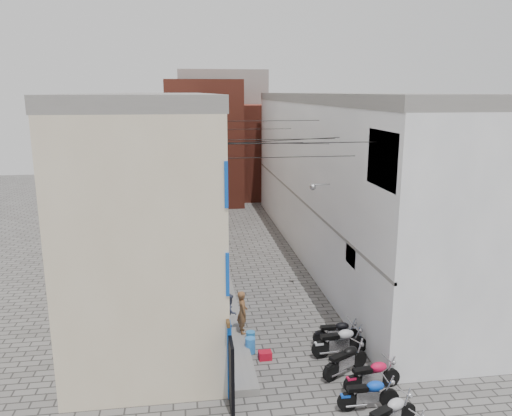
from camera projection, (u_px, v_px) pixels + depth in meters
name	position (u px, v px, depth m)	size (l,w,h in m)	color
ground	(311.00, 392.00, 15.47)	(90.00, 90.00, 0.00)	#5D5A57
plinth	(217.00, 257.00, 27.68)	(0.90, 26.00, 0.25)	slate
building_left	(160.00, 181.00, 26.23)	(5.10, 27.00, 9.00)	beige
building_right	(342.00, 176.00, 27.67)	(5.94, 26.00, 9.00)	silver
building_far_brick_left	(204.00, 142.00, 41.04)	(6.00, 6.00, 10.00)	maroon
building_far_brick_right	(260.00, 151.00, 43.89)	(5.00, 6.00, 8.00)	maroon
building_far_concrete	(222.00, 131.00, 46.98)	(8.00, 5.00, 11.00)	slate
far_shopfront	(232.00, 194.00, 39.48)	(2.00, 0.30, 2.40)	black
overhead_wires	(270.00, 139.00, 21.22)	(5.80, 13.02, 1.32)	black
motorcycle_b	(390.00, 414.00, 13.49)	(0.63, 1.99, 1.15)	#B4B3B8
motorcycle_c	(369.00, 393.00, 14.50)	(0.59, 1.86, 1.08)	#0C3FBF
motorcycle_d	(372.00, 374.00, 15.45)	(0.60, 1.91, 1.10)	#C40E37
motorcycle_e	(346.00, 359.00, 16.31)	(0.61, 1.94, 1.13)	black
motorcycle_f	(340.00, 340.00, 17.45)	(0.64, 2.04, 1.18)	#B7B8BC
motorcycle_g	(337.00, 331.00, 18.28)	(0.57, 1.79, 1.04)	black
person_a	(242.00, 312.00, 18.57)	(0.60, 0.39, 1.64)	brown
person_b	(230.00, 311.00, 18.93)	(0.68, 0.53, 1.39)	#383E54
water_jug_near	(250.00, 345.00, 17.73)	(0.36, 0.36, 0.56)	#2B7FDB
water_jug_far	(251.00, 338.00, 18.27)	(0.33, 0.33, 0.52)	#2677BE
red_crate	(265.00, 355.00, 17.33)	(0.45, 0.34, 0.28)	#AF0C20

